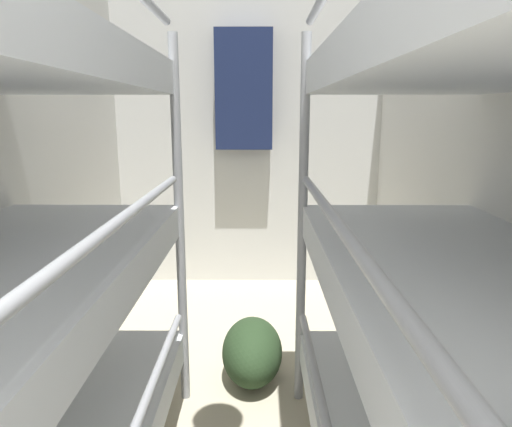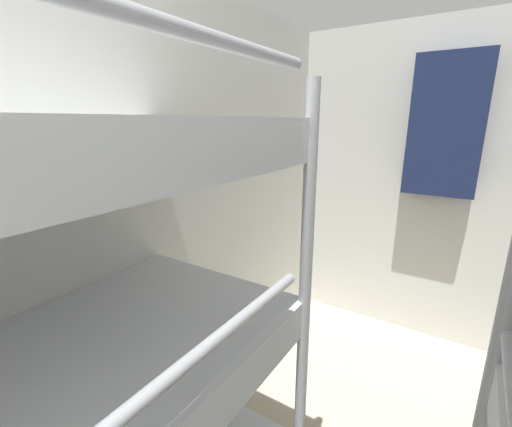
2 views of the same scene
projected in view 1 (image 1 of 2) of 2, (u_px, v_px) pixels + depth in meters
name	position (u px, v px, depth m)	size (l,w,h in m)	color
wall_back	(249.00, 147.00, 3.74)	(2.26, 0.06, 2.29)	silver
bunk_stack_right_near	(496.00, 310.00, 1.13)	(0.80, 1.94, 1.79)	gray
duffel_bag	(252.00, 351.00, 2.46)	(0.32, 0.51, 0.32)	#23381E
hanging_coat	(244.00, 90.00, 3.50)	(0.44, 0.12, 0.90)	#192347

